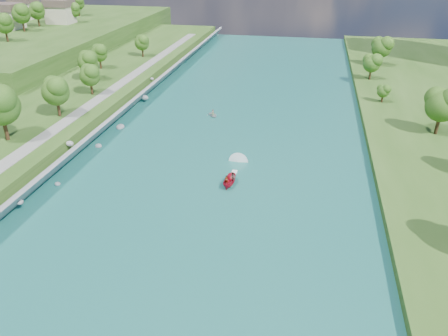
# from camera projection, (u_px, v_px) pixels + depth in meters

# --- Properties ---
(ground) EXTENTS (260.00, 260.00, 0.00)m
(ground) POSITION_uv_depth(u_px,v_px,m) (193.00, 213.00, 65.04)
(ground) COLOR #2D5119
(ground) RESTS_ON ground
(river_water) EXTENTS (55.00, 240.00, 0.10)m
(river_water) POSITION_uv_depth(u_px,v_px,m) (220.00, 156.00, 82.43)
(river_water) COLOR #185E52
(river_water) RESTS_ON ground
(ridge_west) EXTENTS (60.00, 120.00, 9.00)m
(ridge_west) POSITION_uv_depth(u_px,v_px,m) (43.00, 39.00, 160.24)
(ridge_west) COLOR #2D5119
(ridge_west) RESTS_ON ground
(riprap_bank) EXTENTS (4.68, 236.00, 4.68)m
(riprap_bank) POSITION_uv_depth(u_px,v_px,m) (91.00, 138.00, 85.50)
(riprap_bank) COLOR slate
(riprap_bank) RESTS_ON ground
(riverside_path) EXTENTS (3.00, 200.00, 0.10)m
(riverside_path) POSITION_uv_depth(u_px,v_px,m) (60.00, 126.00, 86.55)
(riverside_path) COLOR gray
(riverside_path) RESTS_ON berm_west
(ridge_houses) EXTENTS (29.50, 29.50, 8.40)m
(ridge_houses) POSITION_uv_depth(u_px,v_px,m) (31.00, 11.00, 161.64)
(ridge_houses) COLOR beige
(ridge_houses) RESTS_ON ridge_west
(trees_east) EXTENTS (17.87, 134.44, 11.68)m
(trees_east) POSITION_uv_depth(u_px,v_px,m) (448.00, 140.00, 72.23)
(trees_east) COLOR #1C4A13
(trees_east) RESTS_ON berm_east
(trees_ridge) EXTENTS (14.14, 59.12, 10.68)m
(trees_ridge) POSITION_uv_depth(u_px,v_px,m) (41.00, 13.00, 152.85)
(trees_ridge) COLOR #1C4A13
(trees_ridge) RESTS_ON ridge_west
(motorboat) EXTENTS (3.60, 19.01, 2.12)m
(motorboat) POSITION_uv_depth(u_px,v_px,m) (231.00, 177.00, 73.13)
(motorboat) COLOR #B10E22
(motorboat) RESTS_ON river_water
(raft) EXTENTS (3.66, 3.87, 1.58)m
(raft) POSITION_uv_depth(u_px,v_px,m) (213.00, 115.00, 100.91)
(raft) COLOR #919399
(raft) RESTS_ON river_water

